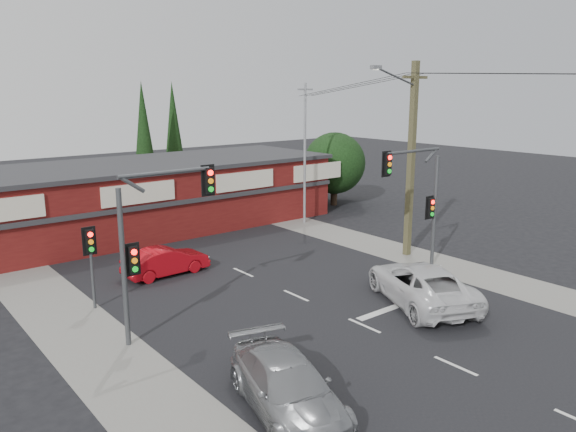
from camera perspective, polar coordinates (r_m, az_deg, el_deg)
ground at (r=22.82m, az=4.04°, el=-9.48°), size 120.00×120.00×0.00m
road_strip at (r=26.45m, az=-3.37°, el=-6.27°), size 14.00×70.00×0.01m
verge_left at (r=22.95m, az=-21.21°, el=-10.21°), size 3.00×70.00×0.02m
verge_right at (r=31.90m, az=9.17°, el=-3.07°), size 3.00×70.00×0.02m
stop_line at (r=24.28m, az=12.63°, el=-8.33°), size 6.50×0.35×0.01m
white_suv at (r=23.78m, az=13.36°, el=-6.72°), size 5.04×6.62×1.67m
silver_suv at (r=15.89m, az=-0.06°, el=-16.97°), size 3.44×5.56×1.51m
red_sedan at (r=27.26m, az=-12.29°, el=-4.50°), size 4.11×1.54×1.34m
lane_dashes at (r=28.81m, az=-6.83°, el=-4.71°), size 0.12×53.55×0.01m
shop_building at (r=35.68m, az=-16.00°, el=1.79°), size 27.30×8.40×4.22m
tree_cluster at (r=42.82m, az=4.52°, el=5.05°), size 5.90×5.10×5.50m
conifer_near at (r=43.42m, az=-14.45°, el=8.23°), size 1.80×1.80×9.25m
conifer_far at (r=46.74m, az=-11.55°, el=8.67°), size 1.80×1.80×9.25m
traffic_mast_left at (r=19.74m, az=-13.71°, el=-1.38°), size 3.77×0.27×5.97m
traffic_mast_right at (r=27.30m, az=13.37°, el=2.55°), size 3.96×0.27×5.97m
pedestal_signal at (r=23.46m, az=-19.43°, el=-3.36°), size 0.55×0.27×3.38m
utility_pole at (r=29.48m, az=12.28°, el=6.19°), size 4.38×0.59×10.00m
steel_pole at (r=36.28m, az=1.72°, el=6.57°), size 1.20×0.16×9.00m
power_lines at (r=26.32m, az=22.29°, el=12.75°), size 2.01×29.00×1.22m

